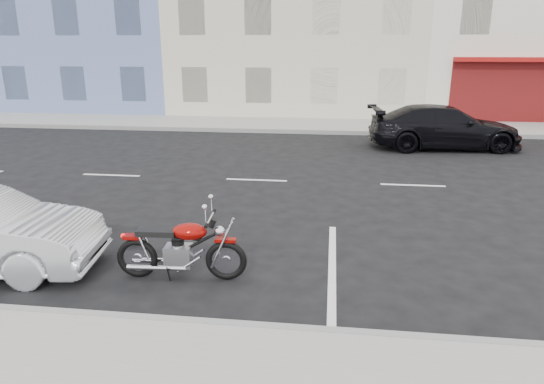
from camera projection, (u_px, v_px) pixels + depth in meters
The scene contains 5 objects.
ground at pixel (333, 183), 12.47m from camera, with size 120.00×120.00×0.00m, color black.
sidewalk_far at pixel (219, 123), 21.29m from camera, with size 80.00×3.40×0.15m, color gray.
curb_far at pixel (210, 130), 19.68m from camera, with size 80.00×0.12×0.16m, color gray.
motorcycle at pixel (228, 252), 7.22m from camera, with size 1.99×0.66×1.00m.
car_far at pixel (444, 127), 16.39m from camera, with size 2.04×5.02×1.46m, color black.
Camera 1 is at (-0.09, -12.10, 3.42)m, focal length 32.00 mm.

